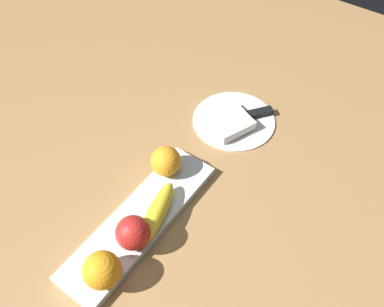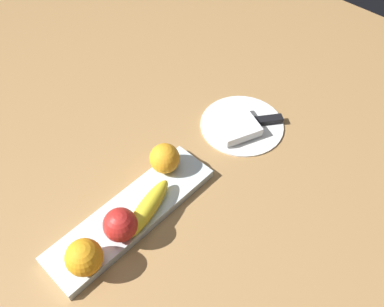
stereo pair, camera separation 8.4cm
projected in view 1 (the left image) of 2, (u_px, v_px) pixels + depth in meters
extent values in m
plane|color=#9D7445|center=(134.00, 244.00, 0.88)|extent=(2.40, 2.40, 0.00)
cube|color=silver|center=(140.00, 220.00, 0.90)|extent=(0.42, 0.12, 0.02)
sphere|color=red|center=(132.00, 233.00, 0.83)|extent=(0.07, 0.07, 0.07)
ellipsoid|color=yellow|center=(156.00, 213.00, 0.88)|extent=(0.17, 0.08, 0.04)
sphere|color=orange|center=(166.00, 161.00, 0.95)|extent=(0.07, 0.07, 0.07)
sphere|color=orange|center=(102.00, 270.00, 0.78)|extent=(0.08, 0.08, 0.08)
cylinder|color=white|center=(234.00, 120.00, 1.11)|extent=(0.22, 0.22, 0.01)
cube|color=white|center=(229.00, 121.00, 1.08)|extent=(0.14, 0.14, 0.02)
cube|color=silver|center=(236.00, 119.00, 1.10)|extent=(0.13, 0.11, 0.00)
cube|color=black|center=(257.00, 113.00, 1.11)|extent=(0.09, 0.07, 0.01)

